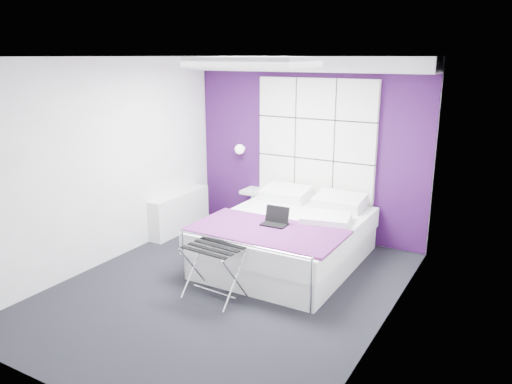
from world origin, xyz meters
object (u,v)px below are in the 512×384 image
at_px(nightstand, 259,192).
at_px(radiator, 180,212).
at_px(laptop, 276,220).
at_px(bed, 287,238).
at_px(wall_lamp, 241,149).
at_px(luggage_rack, 214,272).

bearing_deg(nightstand, radiator, -143.72).
bearing_deg(laptop, bed, 88.24).
xyz_separation_m(radiator, nightstand, (0.98, 0.72, 0.29)).
xyz_separation_m(bed, nightstand, (-0.97, 0.97, 0.26)).
distance_m(radiator, bed, 1.97).
relative_size(wall_lamp, nightstand, 0.31).
bearing_deg(radiator, laptop, -16.57).
bearing_deg(laptop, radiator, 160.77).
relative_size(radiator, nightstand, 2.49).
height_order(nightstand, laptop, laptop).
height_order(wall_lamp, laptop, wall_lamp).
height_order(radiator, luggage_rack, radiator).
bearing_deg(radiator, luggage_rack, -42.35).
xyz_separation_m(bed, luggage_rack, (-0.26, -1.29, -0.03)).
bearing_deg(luggage_rack, radiator, 141.70).
height_order(radiator, bed, bed).
relative_size(nightstand, laptop, 1.58).
bearing_deg(bed, nightstand, 135.02).
height_order(wall_lamp, radiator, wall_lamp).
height_order(nightstand, luggage_rack, nightstand).
height_order(wall_lamp, bed, wall_lamp).
distance_m(radiator, laptop, 2.08).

